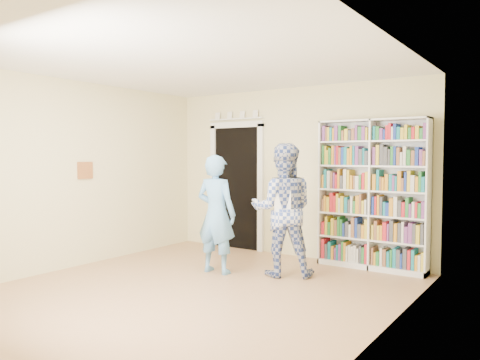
% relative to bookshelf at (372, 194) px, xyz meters
% --- Properties ---
extents(floor, '(5.00, 5.00, 0.00)m').
position_rel_bookshelf_xyz_m(floor, '(-1.35, -2.34, -1.07)').
color(floor, '#AC7E53').
rests_on(floor, ground).
extents(ceiling, '(5.00, 5.00, 0.00)m').
position_rel_bookshelf_xyz_m(ceiling, '(-1.35, -2.34, 1.63)').
color(ceiling, white).
rests_on(ceiling, wall_back).
extents(wall_back, '(4.50, 0.00, 4.50)m').
position_rel_bookshelf_xyz_m(wall_back, '(-1.35, 0.16, 0.28)').
color(wall_back, beige).
rests_on(wall_back, floor).
extents(wall_left, '(0.00, 5.00, 5.00)m').
position_rel_bookshelf_xyz_m(wall_left, '(-3.60, -2.34, 0.28)').
color(wall_left, beige).
rests_on(wall_left, floor).
extents(wall_right, '(0.00, 5.00, 5.00)m').
position_rel_bookshelf_xyz_m(wall_right, '(0.90, -2.34, 0.28)').
color(wall_right, beige).
rests_on(wall_right, floor).
extents(bookshelf, '(1.55, 0.29, 2.13)m').
position_rel_bookshelf_xyz_m(bookshelf, '(0.00, 0.00, 0.00)').
color(bookshelf, white).
rests_on(bookshelf, floor).
extents(doorway, '(1.10, 0.08, 2.43)m').
position_rel_bookshelf_xyz_m(doorway, '(-2.45, 0.13, 0.10)').
color(doorway, black).
rests_on(doorway, floor).
extents(wall_art, '(0.03, 0.25, 0.25)m').
position_rel_bookshelf_xyz_m(wall_art, '(-3.58, -2.14, 0.33)').
color(wall_art, brown).
rests_on(wall_art, wall_left).
extents(man_blue, '(0.62, 0.43, 1.63)m').
position_rel_bookshelf_xyz_m(man_blue, '(-1.69, -1.44, -0.26)').
color(man_blue, '#62A1DA').
rests_on(man_blue, floor).
extents(man_plaid, '(1.09, 1.01, 1.78)m').
position_rel_bookshelf_xyz_m(man_plaid, '(-0.86, -1.04, -0.18)').
color(man_plaid, '#2E438E').
rests_on(man_plaid, floor).
extents(paper_sheet, '(0.20, 0.10, 0.30)m').
position_rel_bookshelf_xyz_m(paper_sheet, '(-0.75, -1.25, -0.05)').
color(paper_sheet, white).
rests_on(paper_sheet, man_plaid).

